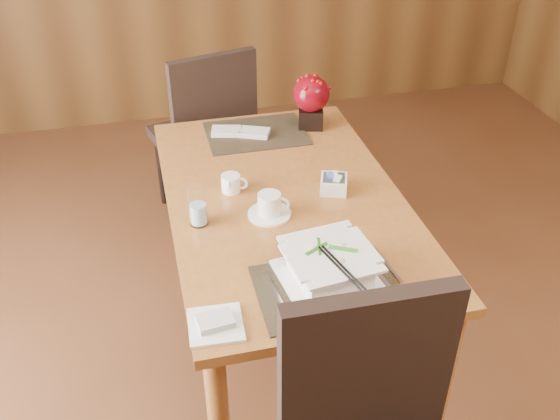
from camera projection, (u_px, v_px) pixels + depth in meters
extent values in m
cube|color=#A2632D|center=(285.00, 202.00, 2.43)|extent=(0.90, 1.50, 0.04)
cylinder|color=#A2632D|center=(176.00, 200.00, 3.12)|extent=(0.07, 0.07, 0.71)
cylinder|color=#A2632D|center=(441.00, 383.00, 2.17)|extent=(0.07, 0.07, 0.71)
cylinder|color=#A2632D|center=(325.00, 181.00, 3.27)|extent=(0.07, 0.07, 0.71)
cube|color=black|center=(327.00, 289.00, 1.98)|extent=(0.45, 0.33, 0.01)
cube|color=black|center=(256.00, 133.00, 2.86)|extent=(0.45, 0.33, 0.01)
cube|color=white|center=(329.00, 280.00, 2.01)|extent=(0.33, 0.33, 0.01)
cube|color=white|center=(330.00, 266.00, 1.98)|extent=(0.24, 0.24, 0.10)
cylinder|color=#D4BD72|center=(330.00, 266.00, 1.97)|extent=(0.20, 0.20, 0.08)
cylinder|color=white|center=(269.00, 214.00, 2.32)|extent=(0.16, 0.16, 0.01)
cylinder|color=white|center=(269.00, 204.00, 2.29)|extent=(0.11, 0.11, 0.08)
cylinder|color=black|center=(269.00, 196.00, 2.27)|extent=(0.08, 0.08, 0.01)
cylinder|color=white|center=(198.00, 206.00, 2.24)|extent=(0.08, 0.08, 0.15)
cube|color=white|center=(334.00, 184.00, 2.45)|extent=(0.13, 0.13, 0.06)
cube|color=black|center=(311.00, 117.00, 2.90)|extent=(0.14, 0.14, 0.09)
sphere|color=maroon|center=(311.00, 94.00, 2.84)|extent=(0.17, 0.17, 0.17)
cube|color=white|center=(216.00, 325.00, 1.84)|extent=(0.17, 0.17, 0.01)
cube|color=black|center=(367.00, 372.00, 1.64)|extent=(0.47, 0.06, 0.54)
cube|color=black|center=(202.00, 139.00, 3.42)|extent=(0.58, 0.58, 0.06)
cube|color=black|center=(215.00, 105.00, 3.10)|extent=(0.45, 0.17, 0.51)
cylinder|color=black|center=(222.00, 155.00, 3.78)|extent=(0.04, 0.04, 0.44)
cylinder|color=black|center=(251.00, 185.00, 3.50)|extent=(0.04, 0.04, 0.44)
cylinder|color=black|center=(161.00, 171.00, 3.62)|extent=(0.04, 0.04, 0.44)
cylinder|color=black|center=(186.00, 203.00, 3.34)|extent=(0.04, 0.04, 0.44)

